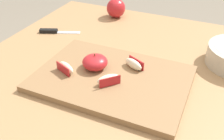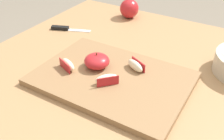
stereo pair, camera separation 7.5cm
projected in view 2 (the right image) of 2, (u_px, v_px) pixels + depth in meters
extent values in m
cube|color=#9E754C|center=(148.00, 79.00, 0.81)|extent=(1.11, 0.93, 0.03)
cube|color=#9E754C|center=(94.00, 72.00, 1.52)|extent=(0.06, 0.06, 0.74)
cube|color=olive|center=(112.00, 78.00, 0.77)|extent=(0.44, 0.31, 0.02)
ellipsoid|color=#B21E23|center=(97.00, 61.00, 0.79)|extent=(0.08, 0.08, 0.04)
cylinder|color=#4C3319|center=(97.00, 54.00, 0.78)|extent=(0.00, 0.00, 0.01)
ellipsoid|color=beige|center=(135.00, 66.00, 0.78)|extent=(0.07, 0.05, 0.03)
cube|color=#B21E23|center=(138.00, 64.00, 0.79)|extent=(0.06, 0.03, 0.03)
ellipsoid|color=beige|center=(68.00, 65.00, 0.79)|extent=(0.07, 0.04, 0.03)
cube|color=#B21E23|center=(65.00, 66.00, 0.78)|extent=(0.06, 0.03, 0.03)
ellipsoid|color=beige|center=(107.00, 79.00, 0.72)|extent=(0.06, 0.06, 0.03)
cube|color=#B21E23|center=(108.00, 81.00, 0.72)|extent=(0.04, 0.05, 0.03)
cube|color=silver|center=(79.00, 31.00, 1.06)|extent=(0.09, 0.05, 0.00)
cube|color=black|center=(60.00, 28.00, 1.06)|extent=(0.07, 0.04, 0.01)
sphere|color=#B21E23|center=(129.00, 9.00, 1.15)|extent=(0.08, 0.08, 0.08)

